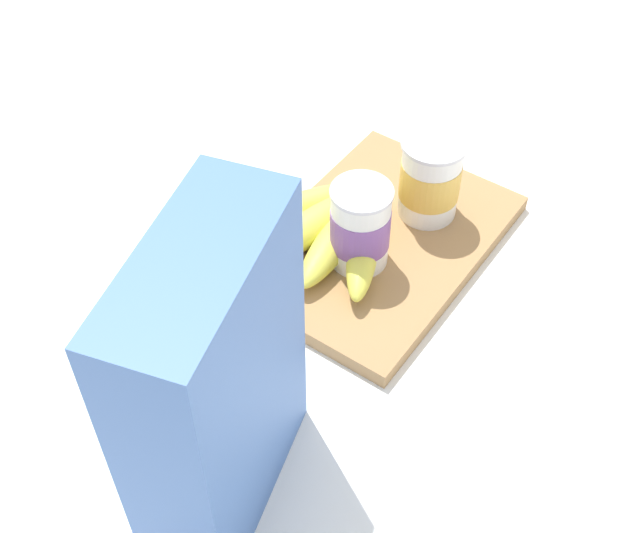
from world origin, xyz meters
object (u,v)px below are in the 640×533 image
Objects in this scene: yogurt_cup_front at (430,178)px; yogurt_cup_back at (364,228)px; cutting_board at (378,243)px; cereal_box at (215,387)px; banana_bunch at (327,228)px.

yogurt_cup_back is (0.11, -0.02, -0.00)m from yogurt_cup_front.
cereal_box is (0.31, 0.05, 0.14)m from cutting_board.
banana_bunch is (-0.28, -0.09, -0.11)m from cereal_box.
cutting_board is 1.52× the size of banana_bunch.
yogurt_cup_back is at bearing 86.09° from banana_bunch.
yogurt_cup_back reaches higher than banana_bunch.
cereal_box is at bearing 4.01° from yogurt_cup_front.
yogurt_cup_back is at bearing -8.95° from yogurt_cup_front.
yogurt_cup_back is at bearing 173.12° from cereal_box.
cereal_box is 2.94× the size of yogurt_cup_front.
yogurt_cup_front is at bearing 147.42° from banana_bunch.
yogurt_cup_front is at bearing 168.19° from cereal_box.
cutting_board is 0.09m from yogurt_cup_front.
cereal_box is 0.39m from yogurt_cup_front.
yogurt_cup_front is (-0.07, 0.02, 0.06)m from cutting_board.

